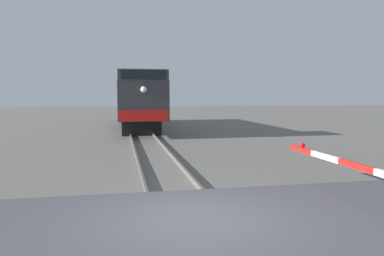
% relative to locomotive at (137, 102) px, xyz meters
% --- Properties ---
extents(ground_plane, '(160.00, 160.00, 0.00)m').
position_rel_locomotive_xyz_m(ground_plane, '(0.00, -22.38, -2.09)').
color(ground_plane, '#605E59').
extents(rail_track_left, '(0.08, 80.00, 0.15)m').
position_rel_locomotive_xyz_m(rail_track_left, '(-0.72, -22.38, -2.01)').
color(rail_track_left, '#59544C').
rests_on(rail_track_left, ground_plane).
extents(rail_track_right, '(0.08, 80.00, 0.15)m').
position_rel_locomotive_xyz_m(rail_track_right, '(0.72, -22.38, -2.01)').
color(rail_track_right, '#59544C').
rests_on(rail_track_right, ground_plane).
extents(road_surface, '(36.00, 4.45, 0.16)m').
position_rel_locomotive_xyz_m(road_surface, '(0.00, -22.38, -2.01)').
color(road_surface, '#47474C').
rests_on(road_surface, ground_plane).
extents(locomotive, '(2.97, 16.93, 4.06)m').
position_rel_locomotive_xyz_m(locomotive, '(0.00, 0.00, 0.00)').
color(locomotive, black).
rests_on(locomotive, ground_plane).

